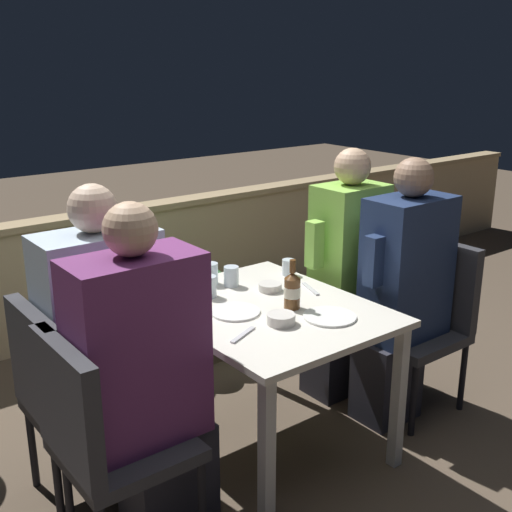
# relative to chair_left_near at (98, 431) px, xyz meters

# --- Properties ---
(ground_plane) EXTENTS (16.00, 16.00, 0.00)m
(ground_plane) POSITION_rel_chair_left_near_xyz_m (0.90, 0.17, -0.52)
(ground_plane) COLOR brown
(parapet_wall) EXTENTS (9.00, 0.18, 0.82)m
(parapet_wall) POSITION_rel_chair_left_near_xyz_m (0.90, 1.94, -0.10)
(parapet_wall) COLOR tan
(parapet_wall) RESTS_ON ground_plane
(dining_table) EXTENTS (0.85, 1.04, 0.72)m
(dining_table) POSITION_rel_chair_left_near_xyz_m (0.90, 0.17, 0.11)
(dining_table) COLOR silver
(dining_table) RESTS_ON ground_plane
(planter_hedge) EXTENTS (0.71, 0.47, 0.57)m
(planter_hedge) POSITION_rel_chair_left_near_xyz_m (1.04, 1.21, -0.20)
(planter_hedge) COLOR brown
(planter_hedge) RESTS_ON ground_plane
(chair_left_near) EXTENTS (0.46, 0.46, 0.88)m
(chair_left_near) POSITION_rel_chair_left_near_xyz_m (0.00, 0.00, 0.00)
(chair_left_near) COLOR #333338
(chair_left_near) RESTS_ON ground_plane
(person_purple_stripe) EXTENTS (0.52, 0.26, 1.33)m
(person_purple_stripe) POSITION_rel_chair_left_near_xyz_m (0.20, 0.00, 0.14)
(person_purple_stripe) COLOR #282833
(person_purple_stripe) RESTS_ON ground_plane
(chair_left_far) EXTENTS (0.46, 0.46, 0.88)m
(chair_left_far) POSITION_rel_chair_left_near_xyz_m (0.02, 0.35, 0.00)
(chair_left_far) COLOR #333338
(chair_left_far) RESTS_ON ground_plane
(person_blue_shirt) EXTENTS (0.52, 0.26, 1.33)m
(person_blue_shirt) POSITION_rel_chair_left_near_xyz_m (0.22, 0.35, 0.14)
(person_blue_shirt) COLOR #282833
(person_blue_shirt) RESTS_ON ground_plane
(chair_right_near) EXTENTS (0.46, 0.46, 0.88)m
(chair_right_near) POSITION_rel_chair_left_near_xyz_m (1.83, 0.01, 0.00)
(chair_right_near) COLOR #333338
(chair_right_near) RESTS_ON ground_plane
(person_navy_jumper) EXTENTS (0.50, 0.26, 1.34)m
(person_navy_jumper) POSITION_rel_chair_left_near_xyz_m (1.63, 0.01, 0.15)
(person_navy_jumper) COLOR #282833
(person_navy_jumper) RESTS_ON ground_plane
(chair_right_far) EXTENTS (0.46, 0.46, 0.88)m
(chair_right_far) POSITION_rel_chair_left_near_xyz_m (1.79, 0.36, 0.00)
(chair_right_far) COLOR #333338
(chair_right_far) RESTS_ON ground_plane
(person_green_blouse) EXTENTS (0.47, 0.26, 1.35)m
(person_green_blouse) POSITION_rel_chair_left_near_xyz_m (1.59, 0.36, 0.16)
(person_green_blouse) COLOR #282833
(person_green_blouse) RESTS_ON ground_plane
(beer_bottle) EXTENTS (0.07, 0.07, 0.23)m
(beer_bottle) POSITION_rel_chair_left_near_xyz_m (0.98, 0.09, 0.28)
(beer_bottle) COLOR brown
(beer_bottle) RESTS_ON dining_table
(plate_0) EXTENTS (0.22, 0.22, 0.01)m
(plate_0) POSITION_rel_chair_left_near_xyz_m (0.75, 0.20, 0.20)
(plate_0) COLOR white
(plate_0) RESTS_ON dining_table
(plate_1) EXTENTS (0.23, 0.23, 0.01)m
(plate_1) POSITION_rel_chair_left_near_xyz_m (1.04, -0.09, 0.20)
(plate_1) COLOR white
(plate_1) RESTS_ON dining_table
(bowl_0) EXTENTS (0.12, 0.12, 0.05)m
(bowl_0) POSITION_rel_chair_left_near_xyz_m (0.83, -0.01, 0.22)
(bowl_0) COLOR beige
(bowl_0) RESTS_ON dining_table
(bowl_1) EXTENTS (0.11, 0.11, 0.04)m
(bowl_1) POSITION_rel_chair_left_near_xyz_m (1.05, 0.33, 0.22)
(bowl_1) COLOR beige
(bowl_1) RESTS_ON dining_table
(glass_cup_0) EXTENTS (0.07, 0.07, 0.11)m
(glass_cup_0) POSITION_rel_chair_left_near_xyz_m (0.88, 0.58, 0.25)
(glass_cup_0) COLOR silver
(glass_cup_0) RESTS_ON dining_table
(glass_cup_1) EXTENTS (0.06, 0.06, 0.08)m
(glass_cup_1) POSITION_rel_chair_left_near_xyz_m (1.27, 0.45, 0.24)
(glass_cup_1) COLOR silver
(glass_cup_1) RESTS_ON dining_table
(glass_cup_2) EXTENTS (0.07, 0.07, 0.10)m
(glass_cup_2) POSITION_rel_chair_left_near_xyz_m (0.77, 0.44, 0.25)
(glass_cup_2) COLOR silver
(glass_cup_2) RESTS_ON dining_table
(glass_cup_3) EXTENTS (0.08, 0.08, 0.12)m
(glass_cup_3) POSITION_rel_chair_left_near_xyz_m (0.77, 0.63, 0.25)
(glass_cup_3) COLOR silver
(glass_cup_3) RESTS_ON dining_table
(glass_cup_4) EXTENTS (0.07, 0.07, 0.10)m
(glass_cup_4) POSITION_rel_chair_left_near_xyz_m (0.94, 0.50, 0.24)
(glass_cup_4) COLOR silver
(glass_cup_4) RESTS_ON dining_table
(fork_0) EXTENTS (0.07, 0.17, 0.01)m
(fork_0) POSITION_rel_chair_left_near_xyz_m (1.21, 0.22, 0.20)
(fork_0) COLOR silver
(fork_0) RESTS_ON dining_table
(fork_1) EXTENTS (0.16, 0.09, 0.01)m
(fork_1) POSITION_rel_chair_left_near_xyz_m (0.63, -0.01, 0.20)
(fork_1) COLOR silver
(fork_1) RESTS_ON dining_table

